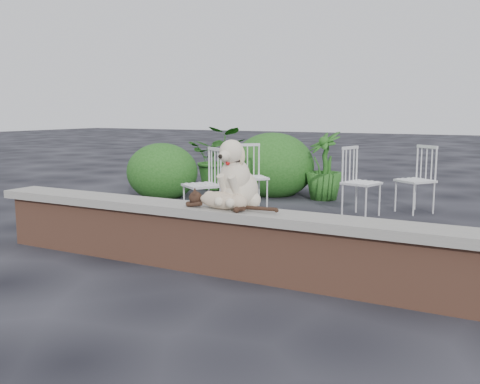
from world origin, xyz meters
The scene contains 12 objects.
ground centered at (0.00, 0.00, 0.00)m, with size 60.00×60.00×0.00m, color black.
brick_wall centered at (0.00, 0.00, 0.25)m, with size 6.00×0.30×0.50m, color brown.
capstone centered at (0.00, 0.00, 0.54)m, with size 6.20×0.40×0.08m, color slate.
dog centered at (-0.41, 0.10, 0.89)m, with size 0.40×0.53×0.61m, color beige, non-canonical shape.
cat centered at (-0.49, -0.05, 0.67)m, with size 1.02×0.25×0.17m, color tan, non-canonical shape.
chair_e centered at (-0.17, 3.14, 0.47)m, with size 0.56×0.56×0.94m, color silver, non-canonical shape.
chair_d centered at (0.42, 3.74, 0.47)m, with size 0.56×0.56×0.94m, color silver, non-canonical shape.
chair_a centered at (-1.75, 2.95, 0.47)m, with size 0.56×0.56×0.94m, color silver, non-canonical shape.
chair_b centered at (-1.95, 1.91, 0.47)m, with size 0.56×0.56×0.94m, color silver, non-canonical shape.
potted_plant_a centered at (-3.18, 4.43, 0.57)m, with size 1.03×0.89×1.14m, color #1B4A15.
potted_plant_b centered at (-1.10, 4.23, 0.55)m, with size 0.61×0.61×1.09m, color #1B4A15.
shrubbery centered at (-2.49, 3.94, 0.45)m, with size 2.80×2.44×1.12m.
Camera 1 is at (1.81, -4.01, 1.42)m, focal length 40.51 mm.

